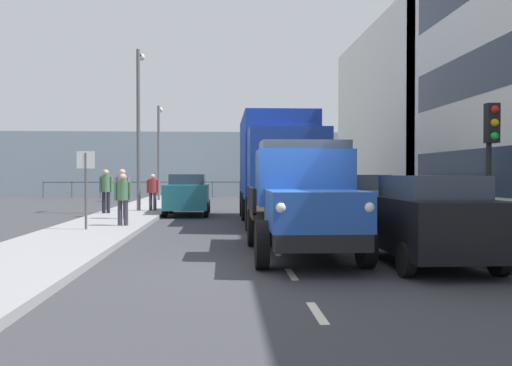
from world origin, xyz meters
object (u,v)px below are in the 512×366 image
(car_black_kerbside_near, at_px, (427,219))
(car_grey_kerbside_1, at_px, (356,203))
(pedestrian_couple_a, at_px, (122,189))
(lorry_cargo_blue, at_px, (278,165))
(traffic_light_near, at_px, (491,142))
(lamp_post_far, at_px, (159,143))
(pedestrian_near_railing, at_px, (106,187))
(car_navy_kerbside_2, at_px, (322,195))
(pedestrian_with_bag, at_px, (153,189))
(car_teal_oppositeside_0, at_px, (188,194))
(lamp_post_promenade, at_px, (139,116))
(truck_vintage_blue, at_px, (304,201))
(street_sign, at_px, (86,176))
(car_silver_kerbside_3, at_px, (303,191))
(pedestrian_by_lamp, at_px, (123,195))

(car_black_kerbside_near, height_order, car_grey_kerbside_1, same)
(car_black_kerbside_near, bearing_deg, pedestrian_couple_a, -51.76)
(lorry_cargo_blue, height_order, traffic_light_near, lorry_cargo_blue)
(lamp_post_far, bearing_deg, pedestrian_near_railing, 85.88)
(car_grey_kerbside_1, height_order, pedestrian_near_railing, pedestrian_near_railing)
(lamp_post_far, bearing_deg, car_navy_kerbside_2, 122.72)
(pedestrian_couple_a, relative_size, pedestrian_with_bag, 1.12)
(car_teal_oppositeside_0, height_order, lamp_post_promenade, lamp_post_promenade)
(truck_vintage_blue, bearing_deg, car_grey_kerbside_1, -115.74)
(car_teal_oppositeside_0, relative_size, street_sign, 1.77)
(pedestrian_near_railing, height_order, lamp_post_promenade, lamp_post_promenade)
(pedestrian_with_bag, bearing_deg, lamp_post_promenade, -19.23)
(lamp_post_promenade, bearing_deg, car_silver_kerbside_3, -161.21)
(lorry_cargo_blue, relative_size, traffic_light_near, 2.56)
(lamp_post_far, bearing_deg, car_grey_kerbside_1, 113.80)
(car_navy_kerbside_2, xyz_separation_m, pedestrian_by_lamp, (6.99, 4.36, 0.19))
(car_navy_kerbside_2, xyz_separation_m, pedestrian_couple_a, (7.49, 1.74, 0.30))
(street_sign, bearing_deg, car_navy_kerbside_2, -145.21)
(pedestrian_couple_a, relative_size, traffic_light_near, 0.55)
(car_black_kerbside_near, distance_m, lamp_post_far, 24.84)
(pedestrian_couple_a, relative_size, lamp_post_promenade, 0.25)
(lorry_cargo_blue, height_order, pedestrian_with_bag, lorry_cargo_blue)
(car_silver_kerbside_3, bearing_deg, traffic_light_near, 98.59)
(pedestrian_couple_a, distance_m, pedestrian_with_bag, 4.25)
(car_silver_kerbside_3, relative_size, pedestrian_with_bag, 2.65)
(car_grey_kerbside_1, bearing_deg, pedestrian_with_bag, -49.10)
(traffic_light_near, bearing_deg, car_teal_oppositeside_0, -55.49)
(car_grey_kerbside_1, height_order, lamp_post_promenade, lamp_post_promenade)
(lorry_cargo_blue, xyz_separation_m, pedestrian_couple_a, (5.56, -0.16, -0.88))
(pedestrian_by_lamp, height_order, street_sign, street_sign)
(car_grey_kerbside_1, height_order, pedestrian_by_lamp, pedestrian_by_lamp)
(car_silver_kerbside_3, bearing_deg, pedestrian_by_lamp, 54.00)
(traffic_light_near, xyz_separation_m, lamp_post_far, (10.02, -21.48, 1.13))
(lamp_post_promenade, xyz_separation_m, street_sign, (0.27, 8.13, -2.59))
(lorry_cargo_blue, xyz_separation_m, pedestrian_by_lamp, (5.06, 2.46, -0.99))
(car_silver_kerbside_3, height_order, pedestrian_by_lamp, pedestrian_by_lamp)
(car_grey_kerbside_1, relative_size, pedestrian_near_railing, 2.30)
(lorry_cargo_blue, xyz_separation_m, car_navy_kerbside_2, (-1.93, -1.90, -1.18))
(car_navy_kerbside_2, bearing_deg, lamp_post_far, -57.28)
(car_black_kerbside_near, xyz_separation_m, car_grey_kerbside_1, (0.00, -5.68, 0.00))
(pedestrian_near_railing, height_order, pedestrian_with_bag, pedestrian_near_railing)
(car_navy_kerbside_2, bearing_deg, pedestrian_couple_a, 13.11)
(pedestrian_couple_a, distance_m, lamp_post_promenade, 5.39)
(lorry_cargo_blue, distance_m, pedestrian_near_railing, 7.33)
(pedestrian_by_lamp, bearing_deg, pedestrian_couple_a, -79.32)
(street_sign, bearing_deg, car_silver_kerbside_3, -126.22)
(car_navy_kerbside_2, relative_size, pedestrian_with_bag, 2.44)
(car_grey_kerbside_1, distance_m, car_silver_kerbside_3, 10.82)
(car_silver_kerbside_3, xyz_separation_m, pedestrian_by_lamp, (6.99, 9.62, 0.19))
(car_silver_kerbside_3, bearing_deg, lamp_post_far, -41.46)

